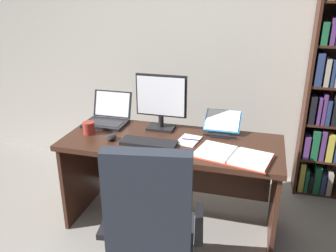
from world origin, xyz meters
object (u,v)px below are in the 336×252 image
Objects in this scene: laptop at (108,117)px; notepad at (189,140)px; office_chair at (151,238)px; keyboard at (149,143)px; desk at (174,160)px; open_binder at (233,155)px; coffee_mug at (89,128)px; computer_mouse at (112,137)px; monitor at (161,103)px; reading_stand_with_book at (222,123)px; pen at (191,140)px.

laptop is 1.66× the size of notepad.
office_chair is 0.75m from keyboard.
desk is 0.26m from notepad.
coffee_mug reaches higher than open_binder.
monitor is at bearing 47.50° from computer_mouse.
reading_stand_with_book is (0.49, 0.39, 0.06)m from keyboard.
monitor is at bearing 145.09° from notepad.
monitor reaches higher than keyboard.
reading_stand_with_book is (0.49, 0.06, -0.15)m from monitor.
open_binder is at bearing -29.35° from pen.
pen is (0.02, 0.00, 0.01)m from notepad.
reading_stand_with_book is 0.46m from open_binder.
open_binder is 4.07× the size of pen.
monitor is at bearing -1.08° from laptop.
computer_mouse is (-0.30, 0.00, 0.01)m from keyboard.
desk is 7.95× the size of notepad.
coffee_mug is at bearing -175.00° from pen.
computer_mouse reaches higher than keyboard.
coffee_mug reaches higher than notepad.
reading_stand_with_book is 0.33m from pen.
monitor is 0.61m from coffee_mug.
coffee_mug is at bearing -98.49° from laptop.
keyboard is at bearing 99.41° from office_chair.
pen is at bearing 75.19° from office_chair.
desk is at bearing 158.19° from notepad.
reading_stand_with_book is at bearing 51.36° from pen.
desk is 0.48m from monitor.
monitor is 1.31× the size of laptop.
office_chair is 1.09m from coffee_mug.
computer_mouse reaches higher than pen.
reading_stand_with_book is at bearing 17.57° from coffee_mug.
laptop is 0.61× the size of open_binder.
coffee_mug reaches higher than computer_mouse.
keyboard is at bearing -141.95° from reading_stand_with_book.
office_chair reaches higher than reading_stand_with_book.
notepad is 0.80m from coffee_mug.
keyboard is (-0.14, -0.19, 0.22)m from desk.
office_chair is 0.89m from computer_mouse.
office_chair is at bearing -111.37° from open_binder.
open_binder is at bearing 46.39° from office_chair.
monitor reaches higher than reading_stand_with_book.
pen is at bearing 24.86° from keyboard.
desk is at bearing 10.53° from coffee_mug.
office_chair is 2.56× the size of keyboard.
office_chair is 5.11× the size of notepad.
office_chair is 1.13m from monitor.
notepad is (-0.22, -0.25, -0.07)m from reading_stand_with_book.
office_chair reaches higher than pen.
reading_stand_with_book is 0.50× the size of open_binder.
pen is 0.82m from coffee_mug.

